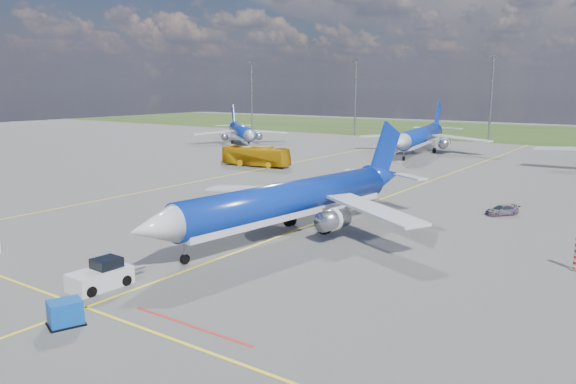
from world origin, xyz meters
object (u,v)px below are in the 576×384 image
Objects in this scene: service_car_b at (283,187)px; service_car_c at (502,210)px; apron_bus at (256,156)px; main_airliner at (290,234)px; uld_container at (65,313)px; pushback_tug at (102,276)px; service_car_a at (320,179)px; bg_jet_nw at (242,144)px; baggage_tug_c at (372,170)px; bg_jet_nnw at (420,153)px.

service_car_b reaches higher than service_car_c.
main_airliner is at bearing -144.08° from apron_bus.
apron_bus is 26.21m from service_car_b.
uld_container is at bearing -80.12° from main_airliner.
service_car_a is (-10.78, 48.14, -0.26)m from pushback_tug.
pushback_tug is at bearing -90.03° from main_airliner.
pushback_tug reaches higher than service_car_b.
service_car_a is 0.85× the size of service_car_b.
service_car_b is at bearing 109.16° from pushback_tug.
main_airliner reaches higher than apron_bus.
bg_jet_nw is 111.15m from uld_container.
service_car_c is at bearing 94.58° from uld_container.
uld_container reaches higher than baggage_tug_c.
pushback_tug is 63.31m from baggage_tug_c.
service_car_c reaches higher than baggage_tug_c.
bg_jet_nnw reaches higher than uld_container.
bg_jet_nnw reaches higher than service_car_c.
pushback_tug is at bearing -158.32° from apron_bus.
apron_bus reaches higher than uld_container.
bg_jet_nw is at bearing 30.64° from service_car_b.
bg_jet_nw is 9.05× the size of service_car_c.
apron_bus is (-33.52, 36.64, 1.88)m from main_airliner.
baggage_tug_c is at bearing 88.05° from service_car_a.
service_car_c is 34.23m from baggage_tug_c.
bg_jet_nw reaches higher than service_car_a.
bg_jet_nnw is 31.93m from baggage_tug_c.
uld_container is 0.50× the size of service_car_c.
service_car_b is (46.93, -47.10, 0.58)m from bg_jet_nw.
baggage_tug_c is at bearing 122.11° from uld_container.
uld_container reaches higher than service_car_c.
main_airliner is at bearing -95.44° from bg_jet_nw.
main_airliner reaches higher than service_car_a.
service_car_b is at bearing 130.15° from uld_container.
service_car_a is 8.80m from service_car_b.
bg_jet_nw is 54.70m from baggage_tug_c.
bg_jet_nw reaches higher than baggage_tug_c.
apron_bus is at bearing 140.13° from main_airliner.
service_car_c is at bearing 62.24° from main_airliner.
bg_jet_nnw is 9.98× the size of service_car_b.
apron_bus reaches higher than pushback_tug.
service_car_a is (19.94, -9.12, -1.28)m from apron_bus.
bg_jet_nw is at bearing 140.65° from main_airliner.
service_car_b is 23.36m from baggage_tug_c.
main_airliner is 9.41× the size of service_car_b.
main_airliner is 6.22× the size of pushback_tug.
pushback_tug is 1.37× the size of baggage_tug_c.
baggage_tug_c is at bearing -82.46° from apron_bus.
bg_jet_nw is 0.91× the size of main_airliner.
service_car_c is at bearing -8.21° from service_car_a.
pushback_tug is at bearing -90.97° from bg_jet_nnw.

